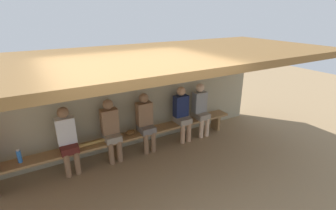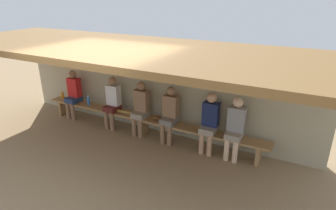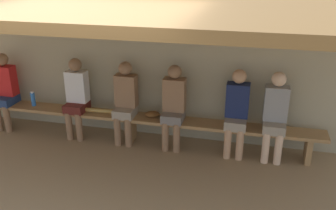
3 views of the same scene
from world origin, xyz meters
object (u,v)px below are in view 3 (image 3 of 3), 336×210
(player_in_red, at_px, (237,110))
(player_in_white, at_px, (76,95))
(bench, at_px, (131,120))
(baseball_glove_tan, at_px, (152,114))
(player_shirtless_tan, at_px, (174,104))
(player_in_blue, at_px, (5,89))
(player_with_sunglasses, at_px, (125,99))
(player_rightmost, at_px, (275,113))
(water_bottle_orange, at_px, (33,99))
(baseball_bat, at_px, (106,111))

(player_in_red, distance_m, player_in_white, 2.60)
(bench, height_order, baseball_glove_tan, baseball_glove_tan)
(player_shirtless_tan, height_order, player_in_blue, same)
(player_in_white, bearing_deg, player_with_sunglasses, 0.00)
(bench, bearing_deg, player_shirtless_tan, 0.25)
(bench, height_order, player_shirtless_tan, player_shirtless_tan)
(player_rightmost, relative_size, player_in_red, 1.00)
(bench, height_order, player_rightmost, player_rightmost)
(bench, distance_m, player_in_blue, 2.30)
(bench, bearing_deg, water_bottle_orange, 179.80)
(player_in_blue, relative_size, water_bottle_orange, 5.16)
(player_in_blue, bearing_deg, player_rightmost, 0.00)
(bench, height_order, water_bottle_orange, water_bottle_orange)
(baseball_glove_tan, bearing_deg, player_rightmost, -23.06)
(player_in_white, bearing_deg, baseball_glove_tan, 1.44)
(water_bottle_orange, bearing_deg, player_in_white, -0.22)
(bench, xyz_separation_m, player_in_red, (1.67, 0.00, 0.34))
(player_in_blue, xyz_separation_m, water_bottle_orange, (0.52, 0.00, -0.15))
(player_in_blue, xyz_separation_m, baseball_glove_tan, (2.63, 0.03, -0.22))
(bench, relative_size, player_in_blue, 4.49)
(player_in_blue, distance_m, water_bottle_orange, 0.54)
(bench, relative_size, player_with_sunglasses, 4.49)
(water_bottle_orange, height_order, baseball_glove_tan, water_bottle_orange)
(water_bottle_orange, distance_m, baseball_bat, 1.33)
(player_rightmost, relative_size, player_shirtless_tan, 1.00)
(bench, bearing_deg, player_with_sunglasses, 177.88)
(player_in_red, height_order, water_bottle_orange, player_in_red)
(bench, height_order, player_in_red, player_in_red)
(player_in_red, xyz_separation_m, player_in_white, (-2.60, 0.00, 0.00))
(bench, xyz_separation_m, water_bottle_orange, (-1.76, 0.01, 0.20))
(player_in_white, bearing_deg, bench, -0.19)
(player_shirtless_tan, bearing_deg, player_in_blue, 180.00)
(player_shirtless_tan, height_order, player_in_red, same)
(player_shirtless_tan, distance_m, player_in_blue, 2.98)
(baseball_bat, bearing_deg, baseball_glove_tan, -0.10)
(player_in_red, distance_m, baseball_bat, 2.11)
(player_in_white, bearing_deg, player_in_blue, 180.00)
(player_rightmost, xyz_separation_m, player_in_red, (-0.56, 0.00, 0.00))
(baseball_bat, bearing_deg, player_shirtless_tan, -2.53)
(player_shirtless_tan, xyz_separation_m, water_bottle_orange, (-2.46, 0.00, -0.15))
(water_bottle_orange, bearing_deg, player_with_sunglasses, -0.11)
(player_shirtless_tan, relative_size, water_bottle_orange, 5.16)
(baseball_glove_tan, bearing_deg, player_in_red, -23.47)
(player_rightmost, relative_size, water_bottle_orange, 5.16)
(player_shirtless_tan, bearing_deg, player_in_white, 180.00)
(player_in_blue, bearing_deg, player_shirtless_tan, 0.00)
(water_bottle_orange, height_order, baseball_bat, water_bottle_orange)
(bench, relative_size, baseball_bat, 7.56)
(player_shirtless_tan, bearing_deg, player_in_red, 0.00)
(player_with_sunglasses, xyz_separation_m, player_in_white, (-0.85, 0.00, 0.00))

